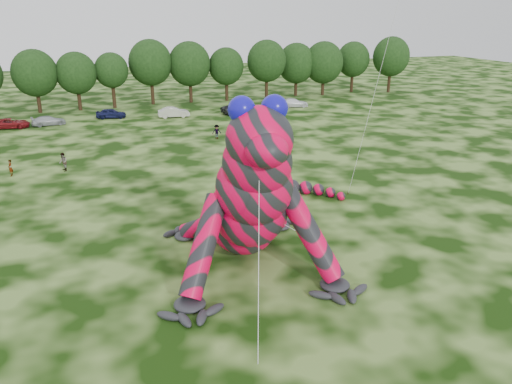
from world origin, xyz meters
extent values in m
plane|color=#16330A|center=(0.00, 0.00, 0.00)|extent=(240.00, 240.00, 0.00)
cylinder|color=silver|center=(17.74, 7.62, 9.85)|extent=(0.02, 0.02, 20.04)
cylinder|color=#382314|center=(16.61, 9.05, 0.12)|extent=(0.08, 0.08, 0.24)
imported|color=maroon|center=(-13.18, 46.49, 0.66)|extent=(4.98, 2.72, 1.32)
imported|color=#A5A9AE|center=(-8.49, 46.74, 0.64)|extent=(4.63, 2.44, 1.28)
imported|color=#151A48|center=(-0.08, 48.81, 0.72)|extent=(4.46, 2.41, 1.44)
imported|color=beige|center=(8.62, 46.43, 0.75)|extent=(4.62, 1.84, 1.49)
imported|color=#272729|center=(18.48, 46.03, 0.75)|extent=(5.68, 3.24, 1.49)
imported|color=white|center=(28.50, 48.16, 0.69)|extent=(4.97, 2.51, 1.38)
imported|color=gray|center=(-6.34, 24.11, 0.91)|extent=(0.86, 1.01, 1.83)
imported|color=gray|center=(11.17, 31.72, 0.88)|extent=(1.20, 0.77, 1.76)
imported|color=gray|center=(-11.05, 24.16, 0.79)|extent=(0.43, 0.61, 1.58)
camera|label=1|loc=(-4.06, -26.02, 14.80)|focal=35.00mm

